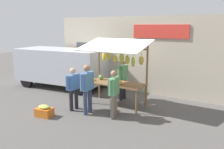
{
  "coord_description": "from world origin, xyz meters",
  "views": [
    {
      "loc": [
        -4.27,
        7.18,
        2.96
      ],
      "look_at": [
        0.0,
        0.3,
        1.25
      ],
      "focal_mm": 36.7,
      "sensor_mm": 36.0,
      "label": 1
    }
  ],
  "objects": [
    {
      "name": "street_backdrop",
      "position": [
        0.05,
        -2.2,
        1.7
      ],
      "size": [
        9.0,
        0.3,
        3.4
      ],
      "color": "#B2A893",
      "rests_on": "ground"
    },
    {
      "name": "shopper_in_striped_shirt",
      "position": [
        -0.54,
        1.05,
        0.91
      ],
      "size": [
        0.3,
        0.67,
        1.58
      ],
      "rotation": [
        0.0,
        0.0,
        -1.39
      ],
      "color": "#726656",
      "rests_on": "ground"
    },
    {
      "name": "shopper_in_grey_tee",
      "position": [
        1.04,
        1.24,
        0.88
      ],
      "size": [
        0.25,
        0.67,
        1.54
      ],
      "rotation": [
        0.0,
        0.0,
        -1.64
      ],
      "color": "#232328",
      "rests_on": "ground"
    },
    {
      "name": "market_stall",
      "position": [
        0.02,
        -0.06,
        1.56
      ],
      "size": [
        2.5,
        1.46,
        2.5
      ],
      "color": "brown",
      "rests_on": "ground"
    },
    {
      "name": "parked_van",
      "position": [
        3.86,
        -0.9,
        1.12
      ],
      "size": [
        4.59,
        2.35,
        1.88
      ],
      "rotation": [
        0.0,
        0.0,
        0.12
      ],
      "color": "silver",
      "rests_on": "ground"
    },
    {
      "name": "produce_crate_near",
      "position": [
        1.47,
        2.23,
        0.18
      ],
      "size": [
        0.6,
        0.46,
        0.39
      ],
      "color": "#D1661E",
      "rests_on": "ground"
    },
    {
      "name": "shopper_with_ponytail",
      "position": [
        0.39,
        1.26,
        1.0
      ],
      "size": [
        0.25,
        0.72,
        1.71
      ],
      "rotation": [
        0.0,
        0.0,
        -1.52
      ],
      "color": "navy",
      "rests_on": "ground"
    },
    {
      "name": "vendor_with_sunhat",
      "position": [
        0.13,
        -0.75,
        0.99
      ],
      "size": [
        0.43,
        0.71,
        1.67
      ],
      "rotation": [
        0.0,
        0.0,
        1.58
      ],
      "color": "#232328",
      "rests_on": "ground"
    },
    {
      "name": "ground_plane",
      "position": [
        0.0,
        0.0,
        0.0
      ],
      "size": [
        40.0,
        40.0,
        0.0
      ],
      "primitive_type": "plane",
      "color": "#514F4C"
    }
  ]
}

